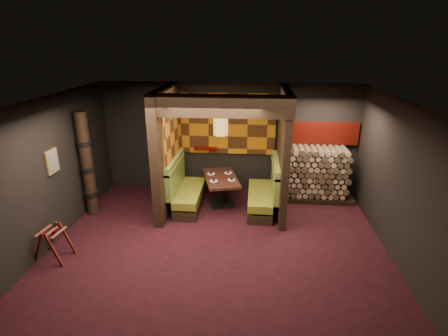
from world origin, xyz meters
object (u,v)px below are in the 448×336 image
pendant_lamp (221,125)px  firewood_stack (319,174)px  booth_bench_right (265,194)px  luggage_rack (53,242)px  booth_bench_left (186,191)px  dining_table (221,186)px  totem_column (87,165)px

pendant_lamp → firewood_stack: pendant_lamp is taller
booth_bench_right → luggage_rack: (-3.90, -2.34, -0.06)m
booth_bench_right → booth_bench_left: bearing=180.0°
dining_table → firewood_stack: (2.40, 0.51, 0.20)m
firewood_stack → luggage_rack: bearing=-149.9°
luggage_rack → totem_column: size_ratio=0.28×
totem_column → firewood_stack: 5.50m
pendant_lamp → luggage_rack: size_ratio=1.57×
booth_bench_left → dining_table: booth_bench_left is taller
luggage_rack → totem_column: bearing=92.6°
booth_bench_left → booth_bench_right: size_ratio=1.00×
booth_bench_right → firewood_stack: 1.55m
luggage_rack → booth_bench_right: bearing=31.0°
dining_table → firewood_stack: 2.47m
dining_table → pendant_lamp: size_ratio=1.40×
dining_table → luggage_rack: size_ratio=2.20×
luggage_rack → totem_column: 1.98m
booth_bench_right → totem_column: size_ratio=0.67×
dining_table → luggage_rack: 3.82m
booth_bench_left → totem_column: (-2.09, -0.55, 0.79)m
luggage_rack → firewood_stack: firewood_stack is taller
booth_bench_right → dining_table: booth_bench_right is taller
dining_table → pendant_lamp: bearing=-90.0°
booth_bench_left → luggage_rack: booth_bench_left is taller
pendant_lamp → firewood_stack: bearing=13.1°
booth_bench_left → firewood_stack: size_ratio=0.92×
firewood_stack → booth_bench_left: bearing=-167.8°
booth_bench_right → totem_column: bearing=-172.1°
dining_table → firewood_stack: size_ratio=0.87×
booth_bench_left → booth_bench_right: (1.89, 0.00, 0.00)m
booth_bench_right → pendant_lamp: bearing=172.3°
booth_bench_left → pendant_lamp: size_ratio=1.49×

